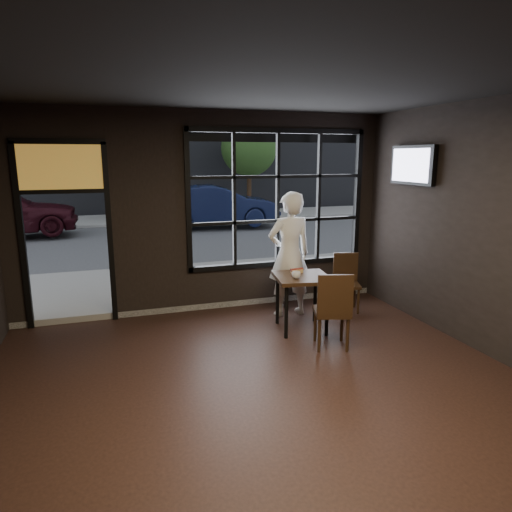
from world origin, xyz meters
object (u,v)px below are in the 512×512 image
object	(u,v)px
navy_car	(217,206)
man	(289,254)
chair_near	(332,309)
cafe_table	(301,303)

from	to	relation	value
navy_car	man	bearing A→B (deg)	-179.87
chair_near	navy_car	distance (m)	10.59
cafe_table	chair_near	distance (m)	0.71
man	cafe_table	bearing A→B (deg)	80.98
cafe_table	navy_car	distance (m)	9.92
cafe_table	man	world-z (taller)	man
navy_car	chair_near	bearing A→B (deg)	-178.78
man	navy_car	xyz separation A→B (m)	(0.98, 9.19, -0.18)
man	navy_car	distance (m)	9.24
chair_near	navy_car	size ratio (longest dim) A/B	0.24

